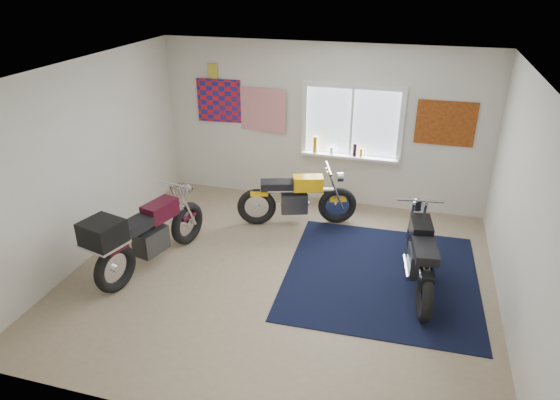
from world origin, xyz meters
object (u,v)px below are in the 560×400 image
(black_chrome_bike, at_px, (420,256))
(maroon_tourer, at_px, (144,235))
(navy_rug, at_px, (381,275))
(yellow_triumph, at_px, (297,199))

(black_chrome_bike, relative_size, maroon_tourer, 0.96)
(black_chrome_bike, bearing_deg, navy_rug, 70.73)
(black_chrome_bike, bearing_deg, maroon_tourer, 92.34)
(navy_rug, bearing_deg, black_chrome_bike, -11.77)
(navy_rug, distance_m, yellow_triumph, 1.91)
(black_chrome_bike, bearing_deg, yellow_triumph, 49.33)
(navy_rug, relative_size, maroon_tourer, 1.28)
(yellow_triumph, xyz_separation_m, black_chrome_bike, (1.92, -1.25, 0.02))
(yellow_triumph, height_order, maroon_tourer, maroon_tourer)
(black_chrome_bike, xyz_separation_m, maroon_tourer, (-3.54, -0.61, 0.10))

